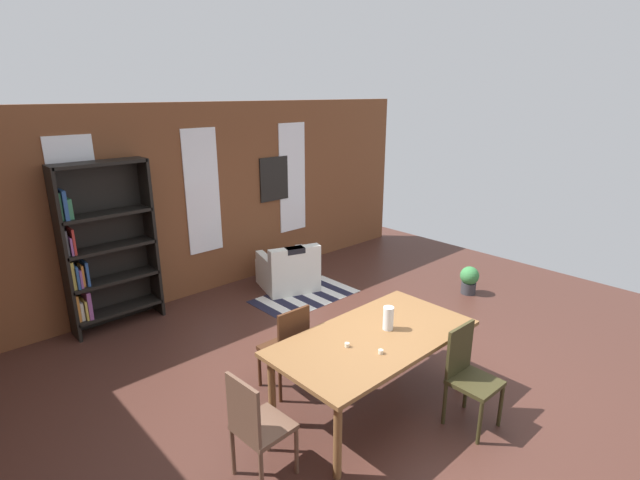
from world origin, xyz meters
name	(u,v)px	position (x,y,z in m)	size (l,w,h in m)	color
ground_plane	(377,385)	(0.00, 0.00, 0.00)	(9.56, 9.56, 0.00)	#452720
back_wall_brick	(201,201)	(0.00, 3.51, 1.42)	(8.35, 0.12, 2.83)	brown
window_pane_0	(78,211)	(-1.72, 3.44, 1.56)	(0.55, 0.02, 1.84)	white
window_pane_1	(202,192)	(0.00, 3.44, 1.56)	(0.55, 0.02, 1.84)	white
window_pane_2	(292,178)	(1.72, 3.44, 1.56)	(0.55, 0.02, 1.84)	white
dining_table	(374,343)	(-0.29, -0.18, 0.69)	(2.01, 1.05, 0.76)	brown
vase_on_table	(388,318)	(-0.09, -0.18, 0.88)	(0.10, 0.10, 0.23)	silver
tealight_candle_0	(347,345)	(-0.62, -0.14, 0.78)	(0.04, 0.04, 0.04)	silver
tealight_candle_1	(381,352)	(-0.49, -0.43, 0.78)	(0.04, 0.04, 0.04)	silver
dining_chair_far_left	(287,346)	(-0.74, 0.57, 0.51)	(0.41, 0.41, 0.95)	#3F2313
dining_chair_head_left	(256,425)	(-1.67, -0.18, 0.51)	(0.42, 0.42, 0.95)	brown
dining_chair_near_right	(468,373)	(0.17, -0.93, 0.51)	(0.41, 0.41, 0.95)	#342F18
bookshelf_tall	(102,249)	(-1.56, 3.25, 1.07)	(1.13, 0.33, 2.17)	black
armchair_white	(288,271)	(0.96, 2.65, 0.28)	(1.00, 1.00, 0.75)	white
potted_plant_by_shelf	(469,279)	(2.84, 0.60, 0.24)	(0.28, 0.28, 0.43)	#333338
striped_rug	(305,296)	(0.92, 2.23, 0.00)	(1.54, 0.88, 0.01)	#1E1E33
framed_picture	(274,179)	(1.32, 3.43, 1.59)	(0.56, 0.03, 0.72)	black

